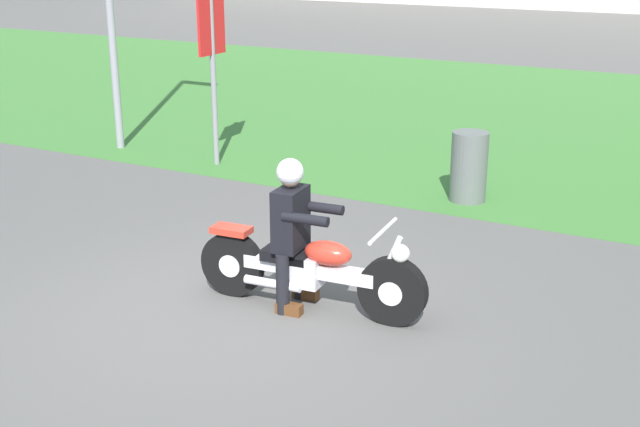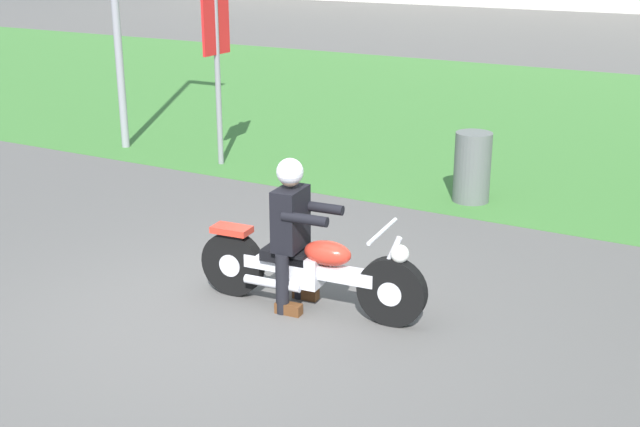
% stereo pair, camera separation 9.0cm
% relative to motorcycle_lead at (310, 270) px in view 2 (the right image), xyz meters
% --- Properties ---
extents(ground, '(120.00, 120.00, 0.00)m').
position_rel_motorcycle_lead_xyz_m(ground, '(-0.53, -0.62, -0.38)').
color(ground, '#565451').
extents(grass_verge, '(60.00, 12.00, 0.01)m').
position_rel_motorcycle_lead_xyz_m(grass_verge, '(-0.53, 9.09, -0.38)').
color(grass_verge, '#3D7533').
rests_on(grass_verge, ground).
extents(motorcycle_lead, '(2.19, 0.66, 0.87)m').
position_rel_motorcycle_lead_xyz_m(motorcycle_lead, '(0.00, 0.00, 0.00)').
color(motorcycle_lead, black).
rests_on(motorcycle_lead, ground).
extents(rider_lead, '(0.57, 0.49, 1.39)m').
position_rel_motorcycle_lead_xyz_m(rider_lead, '(-0.17, -0.01, 0.43)').
color(rider_lead, black).
rests_on(rider_lead, ground).
extents(trash_can, '(0.46, 0.46, 0.89)m').
position_rel_motorcycle_lead_xyz_m(trash_can, '(0.20, 3.76, 0.06)').
color(trash_can, '#595E5B').
rests_on(trash_can, ground).
extents(sign_banner, '(0.08, 0.60, 2.60)m').
position_rel_motorcycle_lead_xyz_m(sign_banner, '(-3.61, 3.68, 1.34)').
color(sign_banner, gray).
rests_on(sign_banner, ground).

